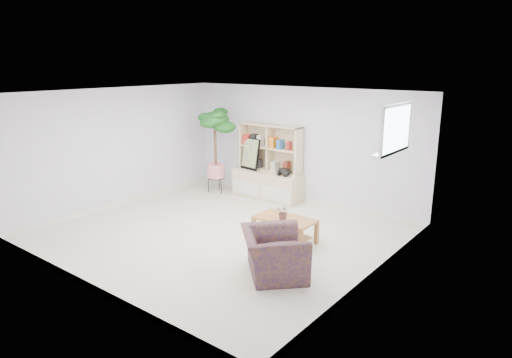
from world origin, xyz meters
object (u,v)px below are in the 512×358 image
Objects in this scene: armchair at (274,250)px; floor_tree at (215,151)px; storage_unit at (268,162)px; coffee_table at (285,230)px.

floor_tree is at bearing 8.01° from armchair.
storage_unit is at bearing -7.48° from armchair.
floor_tree is 1.97× the size of armchair.
coffee_table is at bearing -46.76° from storage_unit.
floor_tree is (-1.20, -0.34, 0.15)m from storage_unit.
coffee_table is 1.24m from armchair.
floor_tree reaches higher than armchair.
storage_unit is at bearing 133.55° from coffee_table.
floor_tree is at bearing 153.41° from coffee_table.
armchair reaches higher than coffee_table.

